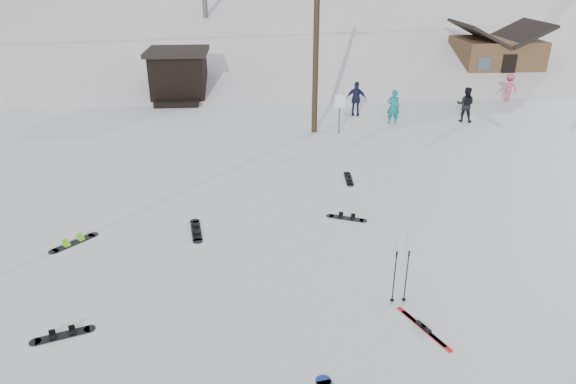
{
  "coord_description": "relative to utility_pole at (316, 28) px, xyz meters",
  "views": [
    {
      "loc": [
        -0.86,
        -8.92,
        7.47
      ],
      "look_at": [
        0.08,
        4.26,
        1.4
      ],
      "focal_mm": 32.0,
      "sensor_mm": 36.0,
      "label": 1
    }
  ],
  "objects": [
    {
      "name": "utility_pole",
      "position": [
        0.0,
        0.0,
        0.0
      ],
      "size": [
        2.0,
        0.26,
        9.0
      ],
      "color": "#3A2819",
      "rests_on": "ground"
    },
    {
      "name": "board_scatter_b",
      "position": [
        -4.65,
        -9.3,
        -4.65
      ],
      "size": [
        0.49,
        1.53,
        0.11
      ],
      "rotation": [
        0.0,
        0.0,
        1.73
      ],
      "color": "black",
      "rests_on": "ground"
    },
    {
      "name": "ski_slope",
      "position": [
        -2.0,
        41.0,
        -16.68
      ],
      "size": [
        60.0,
        85.24,
        65.97
      ],
      "primitive_type": "cube",
      "rotation": [
        0.31,
        0.0,
        0.0
      ],
      "color": "white",
      "rests_on": "ground"
    },
    {
      "name": "board_scatter_f",
      "position": [
        0.61,
        -5.72,
        -4.66
      ],
      "size": [
        0.33,
        1.39,
        0.1
      ],
      "rotation": [
        0.0,
        0.0,
        1.51
      ],
      "color": "black",
      "rests_on": "ground"
    },
    {
      "name": "board_scatter_a",
      "position": [
        -7.11,
        -13.8,
        -4.66
      ],
      "size": [
        1.29,
        0.61,
        0.09
      ],
      "rotation": [
        0.0,
        0.0,
        0.33
      ],
      "color": "black",
      "rests_on": "ground"
    },
    {
      "name": "board_scatter_c",
      "position": [
        -8.08,
        -9.77,
        -4.65
      ],
      "size": [
        1.13,
        1.17,
        0.11
      ],
      "rotation": [
        0.0,
        0.0,
        0.81
      ],
      "color": "black",
      "rests_on": "ground"
    },
    {
      "name": "skier_teal",
      "position": [
        3.98,
        1.04,
        -3.84
      ],
      "size": [
        0.67,
        0.5,
        1.68
      ],
      "primitive_type": "imported",
      "rotation": [
        0.0,
        0.0,
        2.97
      ],
      "color": "#0B7775",
      "rests_on": "ground"
    },
    {
      "name": "skier_dark",
      "position": [
        7.62,
        1.13,
        -3.82
      ],
      "size": [
        1.03,
        0.94,
        1.72
      ],
      "primitive_type": "imported",
      "rotation": [
        0.0,
        0.0,
        2.71
      ],
      "color": "black",
      "rests_on": "ground"
    },
    {
      "name": "hero_skis",
      "position": [
        0.76,
        -14.14,
        -4.66
      ],
      "size": [
        0.79,
        1.58,
        0.09
      ],
      "rotation": [
        0.0,
        0.0,
        0.43
      ],
      "color": "red",
      "rests_on": "ground"
    },
    {
      "name": "cabin",
      "position": [
        13.0,
        10.0,
        -3.2
      ],
      "size": [
        5.39,
        4.4,
        3.77
      ],
      "color": "brown",
      "rests_on": "ground"
    },
    {
      "name": "ridge_right",
      "position": [
        36.0,
        36.0,
        -15.68
      ],
      "size": [
        45.66,
        93.98,
        54.59
      ],
      "primitive_type": "cube",
      "rotation": [
        0.21,
        -0.05,
        -0.12
      ],
      "color": "white",
      "rests_on": "ground"
    },
    {
      "name": "board_scatter_d",
      "position": [
        -0.02,
        -8.82,
        -4.66
      ],
      "size": [
        1.23,
        0.64,
        0.09
      ],
      "rotation": [
        0.0,
        0.0,
        -0.39
      ],
      "color": "black",
      "rests_on": "ground"
    },
    {
      "name": "trail_sign",
      "position": [
        1.1,
        -0.42,
        -3.41
      ],
      "size": [
        0.5,
        0.09,
        1.85
      ],
      "color": "#595B60",
      "rests_on": "ground"
    },
    {
      "name": "ground",
      "position": [
        -2.0,
        -14.0,
        -4.68
      ],
      "size": [
        200.0,
        200.0,
        0.0
      ],
      "primitive_type": "plane",
      "color": "white",
      "rests_on": "ground"
    },
    {
      "name": "ski_poles",
      "position": [
        0.45,
        -13.15,
        -3.96
      ],
      "size": [
        0.39,
        0.1,
        1.4
      ],
      "color": "black",
      "rests_on": "ground"
    },
    {
      "name": "skier_navy",
      "position": [
        2.44,
        2.48,
        -3.8
      ],
      "size": [
        1.12,
        0.74,
        1.77
      ],
      "primitive_type": "imported",
      "rotation": [
        0.0,
        0.0,
        2.81
      ],
      "color": "#171E3B",
      "rests_on": "ground"
    },
    {
      "name": "skier_pink",
      "position": [
        11.6,
        4.86,
        -3.91
      ],
      "size": [
        1.05,
        0.68,
        1.54
      ],
      "primitive_type": "imported",
      "rotation": [
        0.0,
        0.0,
        3.02
      ],
      "color": "#CF4965",
      "rests_on": "ground"
    },
    {
      "name": "lift_hut",
      "position": [
        -7.0,
        6.94,
        -3.32
      ],
      "size": [
        3.4,
        4.1,
        2.75
      ],
      "color": "black",
      "rests_on": "ground"
    },
    {
      "name": "treeline_crest",
      "position": [
        -2.0,
        72.0,
        -4.68
      ],
      "size": [
        50.0,
        6.0,
        10.0
      ],
      "primitive_type": null,
      "color": "black",
      "rests_on": "ski_slope"
    }
  ]
}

